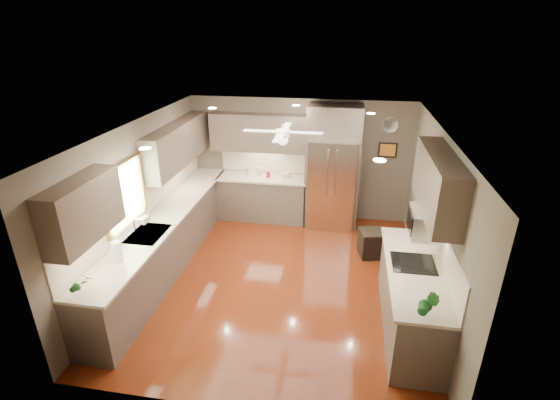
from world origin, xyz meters
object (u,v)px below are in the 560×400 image
(canister_d, at_px, (268,175))
(refrigerator, at_px, (332,170))
(potted_plant_left, at_px, (82,283))
(potted_plant_right, at_px, (428,305))
(canister_c, at_px, (259,171))
(stool, at_px, (372,243))
(bowl, at_px, (285,177))
(canister_b, at_px, (248,172))
(soap_bottle, at_px, (145,219))
(microwave, at_px, (426,223))
(paper_towel, at_px, (117,252))

(canister_d, bearing_deg, refrigerator, -1.01)
(potted_plant_left, relative_size, potted_plant_right, 0.98)
(canister_c, bearing_deg, stool, -27.91)
(canister_d, relative_size, bowl, 0.52)
(canister_b, bearing_deg, canister_c, 12.05)
(potted_plant_right, distance_m, refrigerator, 4.12)
(canister_b, bearing_deg, stool, -24.85)
(canister_c, bearing_deg, soap_bottle, -116.94)
(microwave, height_order, paper_towel, microwave)
(soap_bottle, height_order, stool, soap_bottle)
(soap_bottle, bearing_deg, potted_plant_left, -86.13)
(canister_c, height_order, microwave, microwave)
(canister_b, height_order, refrigerator, refrigerator)
(canister_b, bearing_deg, paper_towel, -104.71)
(potted_plant_right, bearing_deg, microwave, 84.52)
(canister_d, distance_m, refrigerator, 1.31)
(microwave, bearing_deg, refrigerator, 116.09)
(refrigerator, height_order, stool, refrigerator)
(potted_plant_right, relative_size, microwave, 0.61)
(microwave, height_order, stool, microwave)
(potted_plant_right, height_order, bowl, potted_plant_right)
(canister_c, distance_m, paper_towel, 3.72)
(canister_d, relative_size, stool, 0.23)
(soap_bottle, distance_m, potted_plant_left, 1.78)
(potted_plant_right, height_order, refrigerator, refrigerator)
(refrigerator, xyz_separation_m, microwave, (1.33, -2.71, 0.29))
(canister_b, distance_m, canister_d, 0.44)
(canister_c, xyz_separation_m, potted_plant_right, (2.72, -4.04, 0.08))
(potted_plant_right, distance_m, paper_towel, 3.90)
(canister_b, xyz_separation_m, stool, (2.55, -1.18, -0.77))
(refrigerator, bearing_deg, canister_b, 178.31)
(microwave, bearing_deg, potted_plant_right, -95.48)
(bowl, bearing_deg, canister_d, -178.42)
(microwave, relative_size, paper_towel, 1.76)
(canister_c, bearing_deg, paper_towel, -107.92)
(potted_plant_right, xyz_separation_m, paper_towel, (-3.87, 0.51, -0.03))
(potted_plant_left, bearing_deg, refrigerator, 57.47)
(canister_b, relative_size, microwave, 0.27)
(canister_c, xyz_separation_m, canister_d, (0.21, -0.08, -0.03))
(soap_bottle, distance_m, stool, 3.89)
(canister_b, relative_size, refrigerator, 0.06)
(canister_b, bearing_deg, potted_plant_left, -102.30)
(bowl, xyz_separation_m, refrigerator, (0.95, -0.03, 0.22))
(canister_d, bearing_deg, stool, -28.68)
(microwave, bearing_deg, canister_c, 135.33)
(potted_plant_left, distance_m, microwave, 4.27)
(canister_d, relative_size, soap_bottle, 0.56)
(canister_c, relative_size, stool, 0.33)
(soap_bottle, height_order, potted_plant_left, potted_plant_left)
(potted_plant_left, bearing_deg, canister_d, 72.00)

